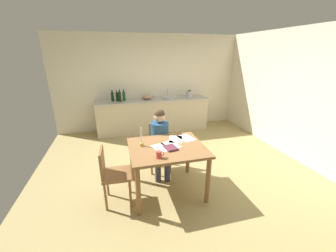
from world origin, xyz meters
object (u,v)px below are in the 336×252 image
chair_side_empty (112,173)px  bottle_vinegar (117,96)px  sink_unit (169,98)px  wine_glass_by_kettle (150,94)px  chair_at_table (159,144)px  candlestick (141,141)px  wine_glass_near_sink (154,94)px  person_seated (160,138)px  coffee_mug (159,154)px  stovetop_kettle (189,94)px  mixing_bowl (147,97)px  bottle_wine_red (120,97)px  book_magazine (171,148)px  dining_table (167,153)px  bottle_sauce (124,96)px  bottle_oil (112,96)px  wine_glass_back_left (146,95)px

chair_side_empty → bottle_vinegar: 2.94m
chair_side_empty → sink_unit: bearing=60.7°
sink_unit → wine_glass_by_kettle: size_ratio=2.34×
chair_at_table → candlestick: (-0.40, -0.60, 0.38)m
wine_glass_near_sink → wine_glass_by_kettle: bearing=180.0°
person_seated → bottle_vinegar: bearing=106.4°
coffee_mug → stovetop_kettle: 3.46m
mixing_bowl → stovetop_kettle: size_ratio=1.26×
coffee_mug → bottle_wine_red: (-0.38, 3.03, 0.20)m
book_magazine → sink_unit: (0.73, 2.86, 0.13)m
coffee_mug → candlestick: candlestick is taller
stovetop_kettle → dining_table: bearing=-116.4°
sink_unit → dining_table: bearing=-105.5°
person_seated → chair_side_empty: (-0.85, -0.64, -0.19)m
book_magazine → mixing_bowl: size_ratio=0.74×
sink_unit → bottle_sauce: 1.23m
book_magazine → bottle_vinegar: (-0.67, 2.91, 0.22)m
chair_at_table → person_seated: size_ratio=0.73×
chair_at_table → bottle_wine_red: (-0.61, 2.00, 0.55)m
person_seated → candlestick: (-0.39, -0.45, 0.19)m
dining_table → wine_glass_near_sink: size_ratio=7.34×
mixing_bowl → wine_glass_near_sink: bearing=24.7°
coffee_mug → book_magazine: (0.23, 0.23, -0.04)m
candlestick → mixing_bowl: candlestick is taller
mixing_bowl → stovetop_kettle: stovetop_kettle is taller
chair_side_empty → sink_unit: (1.59, 2.84, 0.43)m
coffee_mug → bottle_oil: bottle_oil is taller
chair_at_table → person_seated: (-0.01, -0.15, 0.19)m
person_seated → bottle_wine_red: bottle_wine_red is taller
wine_glass_by_kettle → mixing_bowl: bearing=-138.7°
sink_unit → candlestick: bearing=-113.2°
chair_side_empty → candlestick: 0.62m
stovetop_kettle → wine_glass_back_left: size_ratio=1.43×
wine_glass_near_sink → stovetop_kettle: bearing=-8.5°
book_magazine → sink_unit: bearing=65.8°
mixing_bowl → bottle_oil: bearing=-179.7°
person_seated → wine_glass_by_kettle: person_seated is taller
bottle_wine_red → bottle_sauce: bearing=32.9°
coffee_mug → wine_glass_back_left: (0.34, 3.23, 0.18)m
bottle_vinegar → book_magazine: bearing=-77.0°
mixing_bowl → wine_glass_near_sink: wine_glass_near_sink is taller
bottle_wine_red → dining_table: bearing=-78.1°
person_seated → wine_glass_back_left: bearing=87.0°
bottle_wine_red → bottle_sauce: size_ratio=1.04×
dining_table → bottle_wine_red: (-0.57, 2.72, 0.37)m
stovetop_kettle → wine_glass_back_left: bearing=173.1°
coffee_mug → book_magazine: 0.32m
coffee_mug → chair_at_table: bearing=77.5°
chair_side_empty → wine_glass_near_sink: 3.26m
bottle_sauce → mixing_bowl: bearing=2.9°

